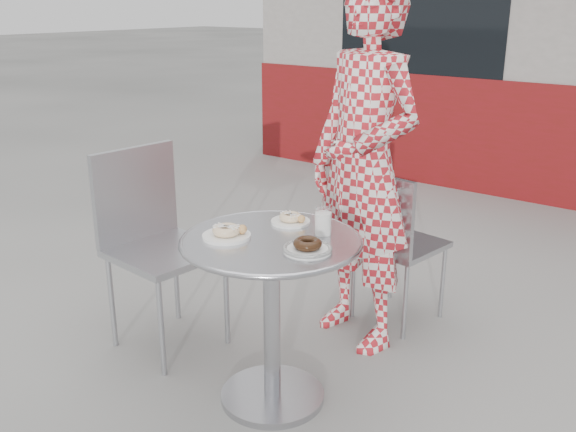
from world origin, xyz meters
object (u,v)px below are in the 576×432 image
Objects in this scene: milk_cup at (323,222)px; chair_far at (397,274)px; chair_left at (167,288)px; plate_checker at (307,247)px; plate_far at (291,219)px; plate_near at (227,233)px; bistro_table at (272,280)px; seated_person at (364,167)px.

chair_far is at bearing 95.56° from milk_cup.
chair_left reaches higher than plate_checker.
plate_checker is (0.24, -0.22, -0.00)m from plate_far.
milk_cup is (0.08, -0.82, 0.54)m from chair_far.
plate_near is (-0.10, -0.29, 0.00)m from plate_far.
bistro_table is 0.42× the size of seated_person.
milk_cup reaches higher than plate_far.
plate_near reaches higher than bistro_table.
chair_far is 4.30× the size of plate_near.
plate_checker is 1.70× the size of milk_cup.
plate_checker is at bearing -58.39° from seated_person.
chair_far reaches higher than plate_near.
plate_far is at bearing 104.20° from bistro_table.
bistro_table is 4.46× the size of plate_far.
milk_cup is at bearing 107.20° from plate_checker.
chair_left is (-0.71, 0.06, -0.26)m from bistro_table.
plate_far is 0.31m from plate_near.
plate_checker is at bearing -90.18° from chair_left.
bistro_table is at bearing -89.74° from chair_left.
chair_left is (-0.76, -0.93, 0.04)m from chair_far.
seated_person reaches higher than bistro_table.
plate_checker is (0.90, -0.08, 0.46)m from chair_left.
bistro_table is at bearing 94.67° from chair_far.
chair_left reaches higher than plate_far.
plate_near is (-0.14, -0.10, 0.20)m from bistro_table.
plate_near reaches higher than plate_far.
seated_person is 0.56m from milk_cup.
bistro_table is 1.03m from chair_far.
plate_far is 0.33m from plate_checker.
seated_person is 0.52m from plate_far.
milk_cup is at bearing -10.26° from plate_far.
bistro_table is at bearing -73.41° from seated_person.
plate_checker is at bearing -6.60° from bistro_table.
plate_checker is (0.20, -0.72, -0.13)m from seated_person.
plate_checker is at bearing -72.80° from milk_cup.
plate_near is at bearing -83.76° from seated_person.
plate_far is at bearing -78.93° from seated_person.
chair_far reaches higher than bistro_table.
chair_far is 1.20m from chair_left.
plate_far is at bearing 90.29° from chair_far.
bistro_table is 0.77m from seated_person.
chair_left is 0.81m from plate_far.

